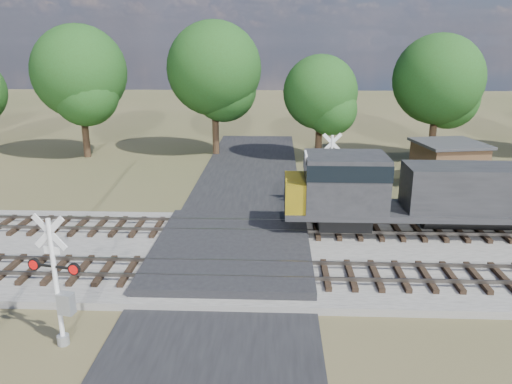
{
  "coord_description": "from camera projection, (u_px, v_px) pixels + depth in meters",
  "views": [
    {
      "loc": [
        1.96,
        -20.29,
        9.38
      ],
      "look_at": [
        1.02,
        2.0,
        2.61
      ],
      "focal_mm": 35.0,
      "sensor_mm": 36.0,
      "label": 1
    }
  ],
  "objects": [
    {
      "name": "ground",
      "position": [
        231.0,
        261.0,
        22.21
      ],
      "size": [
        160.0,
        160.0,
        0.0
      ],
      "primitive_type": "plane",
      "color": "#3E4324",
      "rests_on": "ground"
    },
    {
      "name": "ballast_bed",
      "position": [
        455.0,
        257.0,
        22.24
      ],
      "size": [
        140.0,
        10.0,
        0.3
      ],
      "primitive_type": "cube",
      "color": "gray",
      "rests_on": "ground"
    },
    {
      "name": "road",
      "position": [
        231.0,
        260.0,
        22.2
      ],
      "size": [
        7.0,
        60.0,
        0.08
      ],
      "primitive_type": "cube",
      "color": "black",
      "rests_on": "ground"
    },
    {
      "name": "crossing_panel",
      "position": [
        232.0,
        250.0,
        22.59
      ],
      "size": [
        7.0,
        9.0,
        0.62
      ],
      "primitive_type": "cube",
      "color": "#262628",
      "rests_on": "ground"
    },
    {
      "name": "track_near",
      "position": [
        304.0,
        274.0,
        20.05
      ],
      "size": [
        140.0,
        2.6,
        0.33
      ],
      "color": "black",
      "rests_on": "ballast_bed"
    },
    {
      "name": "track_far",
      "position": [
        299.0,
        229.0,
        24.83
      ],
      "size": [
        140.0,
        2.6,
        0.33
      ],
      "color": "black",
      "rests_on": "ballast_bed"
    },
    {
      "name": "crossing_signal_near",
      "position": [
        60.0,
        293.0,
        15.54
      ],
      "size": [
        1.77,
        0.49,
        4.44
      ],
      "rotation": [
        0.0,
        0.0,
        -0.2
      ],
      "color": "silver",
      "rests_on": "ground"
    },
    {
      "name": "crossing_signal_far",
      "position": [
        329.0,
        178.0,
        28.64
      ],
      "size": [
        1.78,
        0.44,
        4.45
      ],
      "rotation": [
        0.0,
        0.0,
        3.31
      ],
      "color": "silver",
      "rests_on": "ground"
    },
    {
      "name": "equipment_shed",
      "position": [
        448.0,
        162.0,
        33.91
      ],
      "size": [
        4.91,
        4.91,
        2.86
      ],
      "rotation": [
        0.0,
        0.0,
        0.19
      ],
      "color": "#4C3620",
      "rests_on": "ground"
    },
    {
      "name": "treeline",
      "position": [
        349.0,
        78.0,
        40.05
      ],
      "size": [
        79.96,
        10.31,
        11.14
      ],
      "color": "black",
      "rests_on": "ground"
    }
  ]
}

